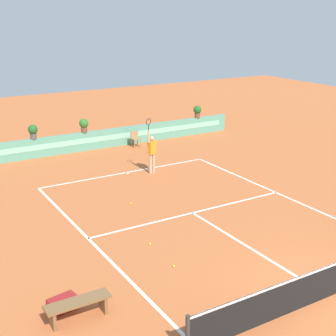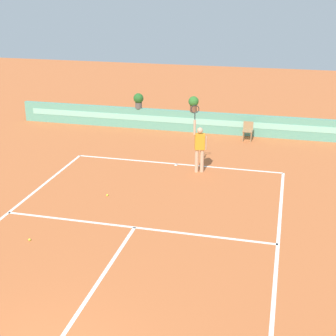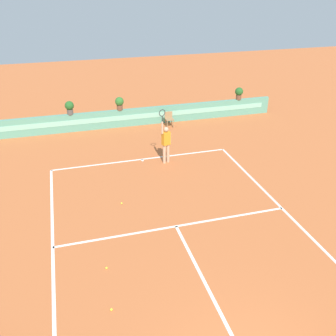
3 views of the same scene
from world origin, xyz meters
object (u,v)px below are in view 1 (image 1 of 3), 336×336
at_px(ball_kid_chair, 135,138).
at_px(bench_courtside, 78,305).
at_px(tennis_ball_mid_court, 131,203).
at_px(potted_plant_centre, 84,125).
at_px(gear_bag, 62,304).
at_px(tennis_ball_by_sideline, 150,244).
at_px(tennis_player, 152,151).
at_px(potted_plant_far_right, 197,111).
at_px(potted_plant_left, 33,131).
at_px(tennis_ball_near_baseline, 174,266).

bearing_deg(ball_kid_chair, bench_courtside, -122.30).
height_order(tennis_ball_mid_court, potted_plant_centre, potted_plant_centre).
relative_size(bench_courtside, potted_plant_centre, 2.21).
distance_m(ball_kid_chair, gear_bag, 15.31).
bearing_deg(tennis_ball_by_sideline, tennis_ball_mid_court, 73.10).
bearing_deg(tennis_player, tennis_ball_by_sideline, -119.66).
height_order(bench_courtside, potted_plant_centre, potted_plant_centre).
height_order(gear_bag, tennis_ball_by_sideline, gear_bag).
bearing_deg(tennis_player, bench_courtside, -128.20).
bearing_deg(potted_plant_centre, ball_kid_chair, -15.44).
xyz_separation_m(tennis_ball_mid_court, tennis_ball_by_sideline, (-1.02, -3.37, 0.00)).
relative_size(ball_kid_chair, tennis_player, 0.33).
height_order(bench_courtside, tennis_ball_by_sideline, bench_courtside).
relative_size(potted_plant_centre, potted_plant_far_right, 1.00).
xyz_separation_m(ball_kid_chair, potted_plant_far_right, (4.58, 0.73, 0.93)).
xyz_separation_m(ball_kid_chair, gear_bag, (-8.57, -12.68, -0.30)).
distance_m(tennis_ball_by_sideline, potted_plant_far_right, 14.99).
distance_m(gear_bag, potted_plant_left, 13.85).
xyz_separation_m(tennis_player, potted_plant_far_right, (5.99, 5.12, 0.36)).
xyz_separation_m(bench_courtside, tennis_ball_mid_court, (4.38, 5.89, -0.34)).
distance_m(bench_courtside, potted_plant_far_right, 19.06).
xyz_separation_m(gear_bag, potted_plant_far_right, (13.15, 13.41, 1.23)).
relative_size(gear_bag, potted_plant_far_right, 0.97).
bearing_deg(gear_bag, potted_plant_far_right, 45.55).
xyz_separation_m(ball_kid_chair, tennis_ball_mid_court, (-3.98, -7.34, -0.44)).
relative_size(bench_courtside, tennis_player, 0.62).
height_order(bench_courtside, gear_bag, bench_courtside).
distance_m(tennis_ball_near_baseline, potted_plant_far_right, 16.28).
bearing_deg(gear_bag, tennis_ball_mid_court, 49.32).
bearing_deg(tennis_ball_near_baseline, bench_courtside, -164.06).
height_order(tennis_ball_mid_court, tennis_ball_by_sideline, same).
distance_m(bench_courtside, potted_plant_centre, 15.11).
relative_size(ball_kid_chair, potted_plant_centre, 1.17).
xyz_separation_m(tennis_ball_near_baseline, tennis_ball_mid_court, (1.11, 4.95, 0.00)).
distance_m(ball_kid_chair, potted_plant_far_right, 4.73).
bearing_deg(potted_plant_far_right, tennis_ball_mid_court, -136.70).
relative_size(ball_kid_chair, bench_courtside, 0.53).
bearing_deg(tennis_player, tennis_ball_near_baseline, -115.00).
bearing_deg(potted_plant_far_right, ball_kid_chair, -170.92).
relative_size(gear_bag, tennis_ball_near_baseline, 10.29).
distance_m(bench_courtside, potted_plant_left, 14.31).
bearing_deg(potted_plant_far_right, potted_plant_left, 180.00).
distance_m(bench_courtside, tennis_ball_by_sideline, 4.21).
relative_size(bench_courtside, tennis_ball_by_sideline, 23.53).
xyz_separation_m(gear_bag, potted_plant_centre, (5.92, 13.41, 1.23)).
bearing_deg(potted_plant_far_right, bench_courtside, -132.84).
relative_size(bench_courtside, potted_plant_far_right, 2.21).
relative_size(tennis_ball_near_baseline, potted_plant_left, 0.09).
xyz_separation_m(bench_courtside, tennis_ball_by_sideline, (3.35, 2.52, -0.34)).
relative_size(tennis_player, tennis_ball_mid_court, 38.01).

